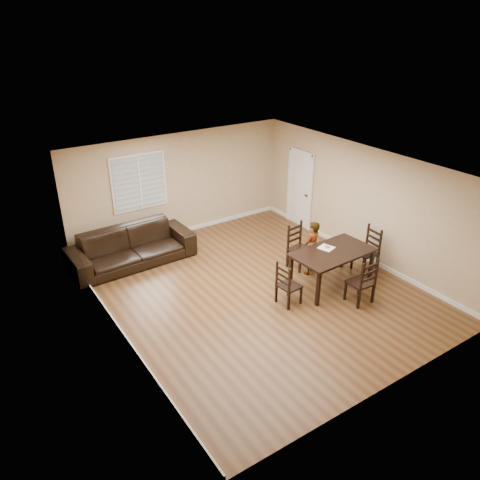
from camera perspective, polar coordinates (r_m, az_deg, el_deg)
name	(u,v)px	position (r m, az deg, el deg)	size (l,w,h in m)	color
ground	(257,290)	(10.11, 2.10, -6.08)	(7.00, 7.00, 0.00)	brown
room	(255,209)	(9.43, 1.82, 3.81)	(6.04, 7.04, 2.72)	tan
dining_table	(333,255)	(10.11, 11.23, -1.79)	(1.80, 1.06, 0.82)	black
chair_near	(296,247)	(10.91, 6.87, -0.79)	(0.53, 0.50, 1.06)	black
chair_far	(365,284)	(9.72, 15.00, -5.23)	(0.47, 0.44, 1.03)	black
chair_left	(285,287)	(9.44, 5.50, -5.68)	(0.43, 0.46, 0.94)	black
chair_right	(370,250)	(11.07, 15.56, -1.23)	(0.48, 0.51, 1.05)	black
child	(311,248)	(10.54, 8.71, -0.98)	(0.46, 0.30, 1.27)	gray
napkin	(326,248)	(10.19, 10.48, -0.93)	(0.30, 0.30, 0.00)	beige
donut	(327,246)	(10.19, 10.58, -0.78)	(0.11, 0.11, 0.04)	#B06F3F
sofa	(132,247)	(11.23, -13.09, -0.82)	(2.89, 1.13, 0.84)	black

